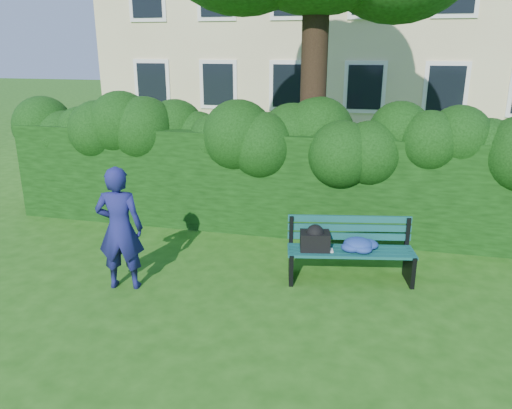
# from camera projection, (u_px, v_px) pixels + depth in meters

# --- Properties ---
(ground) EXTENTS (80.00, 80.00, 0.00)m
(ground) POSITION_uv_depth(u_px,v_px,m) (246.00, 279.00, 7.24)
(ground) COLOR #205512
(ground) RESTS_ON ground
(hedge) EXTENTS (10.00, 1.00, 1.80)m
(hedge) POSITION_uv_depth(u_px,v_px,m) (277.00, 181.00, 9.00)
(hedge) COLOR black
(hedge) RESTS_ON ground
(park_bench) EXTENTS (1.85, 0.89, 0.89)m
(park_bench) POSITION_uv_depth(u_px,v_px,m) (344.00, 247.00, 7.09)
(park_bench) COLOR #0D453F
(park_bench) RESTS_ON ground
(man_reading) EXTENTS (0.71, 0.54, 1.73)m
(man_reading) POSITION_uv_depth(u_px,v_px,m) (120.00, 229.00, 6.75)
(man_reading) COLOR navy
(man_reading) RESTS_ON ground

